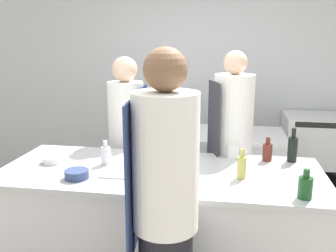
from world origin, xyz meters
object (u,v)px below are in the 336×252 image
object	(u,v)px
bottle_sauce	(106,155)
cup	(233,152)
bottle_wine	(167,163)
chef_at_stove	(127,146)
bowl_prep_small	(77,174)
bottle_cooking_oil	(292,148)
oven_range	(321,158)
bowl_mixing_large	(54,159)
bottle_vinegar	(305,187)
chef_at_pass_far	(231,153)
bottle_water	(267,151)
bottle_olive_oil	(242,167)
chef_at_prep_near	(165,213)

from	to	relation	value
bottle_sauce	cup	size ratio (longest dim) A/B	1.95
bottle_wine	bottle_sauce	size ratio (longest dim) A/B	1.60
chef_at_stove	bottle_sauce	size ratio (longest dim) A/B	9.01
bottle_sauce	bowl_prep_small	size ratio (longest dim) A/B	1.12
bottle_cooking_oil	cup	bearing A→B (deg)	178.40
bottle_cooking_oil	cup	xyz separation A→B (m)	(-0.46, 0.01, -0.06)
oven_range	bowl_mixing_large	distance (m)	2.99
bottle_vinegar	bottle_wine	bearing A→B (deg)	169.56
bottle_wine	cup	xyz separation A→B (m)	(0.44, 0.56, -0.07)
bottle_vinegar	bowl_mixing_large	world-z (taller)	bottle_vinegar
chef_at_pass_far	bottle_water	xyz separation A→B (m)	(0.28, -0.22, 0.10)
bottle_olive_oil	bottle_vinegar	world-z (taller)	bottle_olive_oil
bottle_wine	bottle_water	world-z (taller)	bottle_wine
chef_at_prep_near	chef_at_stove	world-z (taller)	chef_at_prep_near
bottle_water	cup	distance (m)	0.27
chef_at_stove	bottle_water	distance (m)	1.31
bottle_water	bowl_mixing_large	size ratio (longest dim) A/B	1.13
chef_at_stove	bottle_cooking_oil	world-z (taller)	chef_at_stove
chef_at_prep_near	chef_at_stove	bearing A→B (deg)	17.95
chef_at_prep_near	bowl_prep_small	bearing A→B (deg)	52.29
chef_at_prep_near	bottle_wine	size ratio (longest dim) A/B	6.04
bottle_water	bowl_mixing_large	world-z (taller)	bottle_water
bottle_vinegar	bottle_cooking_oil	xyz separation A→B (m)	(0.03, 0.70, 0.03)
bottle_olive_oil	chef_at_prep_near	bearing A→B (deg)	-124.06
chef_at_pass_far	bottle_wine	world-z (taller)	chef_at_pass_far
bottle_vinegar	oven_range	bearing A→B (deg)	74.23
oven_range	cup	world-z (taller)	oven_range
bowl_prep_small	bowl_mixing_large	bearing A→B (deg)	137.32
bowl_prep_small	cup	size ratio (longest dim) A/B	1.74
chef_at_prep_near	bottle_cooking_oil	distance (m)	1.35
bottle_water	bottle_sauce	bearing A→B (deg)	-166.53
bottle_olive_oil	bowl_mixing_large	world-z (taller)	bottle_olive_oil
chef_at_pass_far	cup	world-z (taller)	chef_at_pass_far
bowl_prep_small	bottle_wine	bearing A→B (deg)	6.90
chef_at_prep_near	oven_range	bearing A→B (deg)	-34.73
oven_range	bowl_prep_small	distance (m)	2.93
oven_range	bottle_cooking_oil	bearing A→B (deg)	-111.97
oven_range	chef_at_pass_far	xyz separation A→B (m)	(-1.03, -1.19, 0.38)
cup	chef_at_stove	bearing A→B (deg)	160.23
bowl_prep_small	cup	distance (m)	1.24
chef_at_pass_far	oven_range	bearing A→B (deg)	-58.88
bowl_prep_small	chef_at_pass_far	bearing A→B (deg)	38.23
bottle_olive_oil	bottle_water	distance (m)	0.47
chef_at_prep_near	cup	world-z (taller)	chef_at_prep_near
bottle_wine	bottle_water	bearing A→B (deg)	36.91
bottle_water	bowl_mixing_large	distance (m)	1.67
oven_range	cup	size ratio (longest dim) A/B	10.38
chef_at_pass_far	cup	bearing A→B (deg)	164.41
bottle_water	bowl_prep_small	xyz separation A→B (m)	(-1.33, -0.61, -0.05)
cup	oven_range	bearing A→B (deg)	53.63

